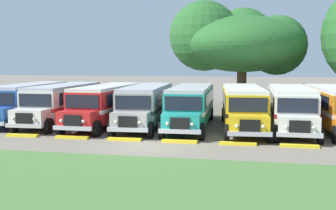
% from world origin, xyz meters
% --- Properties ---
extents(ground_plane, '(220.00, 220.00, 0.00)m').
position_xyz_m(ground_plane, '(0.00, 0.00, 0.00)').
color(ground_plane, slate).
extents(foreground_grass_strip, '(80.00, 8.71, 0.01)m').
position_xyz_m(foreground_grass_strip, '(0.00, -6.71, 0.00)').
color(foreground_grass_strip, '#4C7538').
rests_on(foreground_grass_strip, ground_plane).
extents(parked_bus_slot_0, '(3.27, 10.93, 2.82)m').
position_xyz_m(parked_bus_slot_0, '(-11.33, 7.75, 1.58)').
color(parked_bus_slot_0, '#23519E').
rests_on(parked_bus_slot_0, ground_plane).
extents(parked_bus_slot_1, '(2.88, 10.86, 2.82)m').
position_xyz_m(parked_bus_slot_1, '(-8.24, 7.33, 1.58)').
color(parked_bus_slot_1, silver).
rests_on(parked_bus_slot_1, ground_plane).
extents(parked_bus_slot_2, '(2.81, 10.86, 2.82)m').
position_xyz_m(parked_bus_slot_2, '(-4.73, 7.04, 1.58)').
color(parked_bus_slot_2, red).
rests_on(parked_bus_slot_2, ground_plane).
extents(parked_bus_slot_3, '(3.22, 10.92, 2.82)m').
position_xyz_m(parked_bus_slot_3, '(-1.79, 7.14, 1.58)').
color(parked_bus_slot_3, '#9E9993').
rests_on(parked_bus_slot_3, ground_plane).
extents(parked_bus_slot_4, '(2.93, 10.87, 2.82)m').
position_xyz_m(parked_bus_slot_4, '(1.44, 7.13, 1.58)').
color(parked_bus_slot_4, teal).
rests_on(parked_bus_slot_4, ground_plane).
extents(parked_bus_slot_5, '(3.43, 10.95, 2.82)m').
position_xyz_m(parked_bus_slot_5, '(4.99, 7.05, 1.58)').
color(parked_bus_slot_5, yellow).
rests_on(parked_bus_slot_5, ground_plane).
extents(parked_bus_slot_6, '(2.76, 10.85, 2.82)m').
position_xyz_m(parked_bus_slot_6, '(8.11, 7.26, 1.58)').
color(parked_bus_slot_6, silver).
rests_on(parked_bus_slot_6, ground_plane).
extents(parked_bus_slot_7, '(3.08, 10.89, 2.82)m').
position_xyz_m(parked_bus_slot_7, '(11.10, 7.65, 1.58)').
color(parked_bus_slot_7, orange).
rests_on(parked_bus_slot_7, ground_plane).
extents(curb_wheelstop_1, '(2.00, 0.36, 0.15)m').
position_xyz_m(curb_wheelstop_1, '(-8.05, 1.26, 0.07)').
color(curb_wheelstop_1, yellow).
rests_on(curb_wheelstop_1, ground_plane).
extents(curb_wheelstop_2, '(2.00, 0.36, 0.15)m').
position_xyz_m(curb_wheelstop_2, '(-4.83, 1.26, 0.07)').
color(curb_wheelstop_2, yellow).
rests_on(curb_wheelstop_2, ground_plane).
extents(curb_wheelstop_3, '(2.00, 0.36, 0.15)m').
position_xyz_m(curb_wheelstop_3, '(-1.61, 1.26, 0.07)').
color(curb_wheelstop_3, yellow).
rests_on(curb_wheelstop_3, ground_plane).
extents(curb_wheelstop_4, '(2.00, 0.36, 0.15)m').
position_xyz_m(curb_wheelstop_4, '(1.61, 1.26, 0.07)').
color(curb_wheelstop_4, yellow).
rests_on(curb_wheelstop_4, ground_plane).
extents(curb_wheelstop_5, '(2.00, 0.36, 0.15)m').
position_xyz_m(curb_wheelstop_5, '(4.83, 1.26, 0.07)').
color(curb_wheelstop_5, yellow).
rests_on(curb_wheelstop_5, ground_plane).
extents(curb_wheelstop_6, '(2.00, 0.36, 0.15)m').
position_xyz_m(curb_wheelstop_6, '(8.05, 1.26, 0.07)').
color(curb_wheelstop_6, yellow).
rests_on(curb_wheelstop_6, ground_plane).
extents(broad_shade_tree, '(12.76, 12.80, 10.14)m').
position_xyz_m(broad_shade_tree, '(4.47, 18.58, 6.42)').
color(broad_shade_tree, brown).
rests_on(broad_shade_tree, ground_plane).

